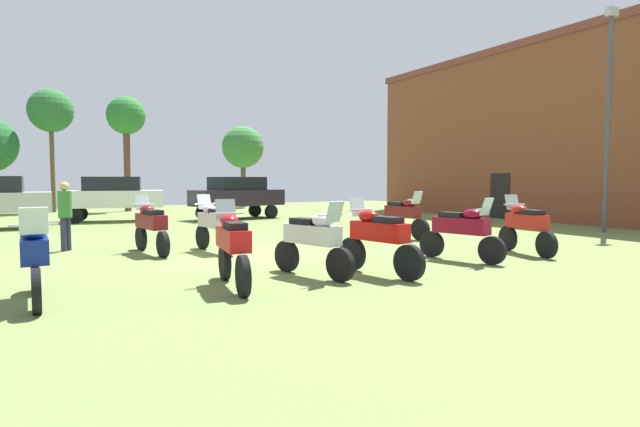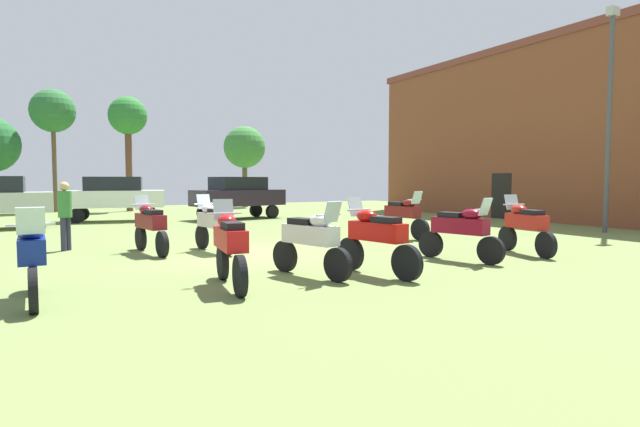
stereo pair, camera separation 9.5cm
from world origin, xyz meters
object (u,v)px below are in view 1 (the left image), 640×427
at_px(tree_3, 243,148).
at_px(tree_5, 126,119).
at_px(motorcycle_8, 233,245).
at_px(car_1, 113,195).
at_px(person_1, 65,210).
at_px(motorcycle_4, 526,225).
at_px(motorcycle_2, 378,237).
at_px(motorcycle_6, 403,215).
at_px(motorcycle_5, 462,230).
at_px(motorcycle_10, 313,239).
at_px(motorcycle_11, 151,225).
at_px(tree_6, 51,112).
at_px(lamp_post, 608,110).
at_px(car_4, 237,194).
at_px(motorcycle_9, 214,224).
at_px(brick_building, 541,135).
at_px(motorcycle_1, 35,255).

xyz_separation_m(tree_3, tree_5, (-7.73, -1.31, 1.39)).
distance_m(motorcycle_8, car_1, 16.10).
bearing_deg(motorcycle_8, person_1, 117.07).
bearing_deg(motorcycle_4, motorcycle_8, -164.82).
bearing_deg(tree_3, car_1, -136.63).
height_order(motorcycle_2, motorcycle_6, motorcycle_2).
bearing_deg(motorcycle_5, car_1, -85.31).
height_order(motorcycle_4, motorcycle_8, motorcycle_8).
bearing_deg(motorcycle_6, motorcycle_5, 59.46).
relative_size(motorcycle_4, motorcycle_10, 1.00).
bearing_deg(person_1, motorcycle_11, 92.20).
relative_size(motorcycle_8, tree_3, 0.39).
relative_size(car_1, tree_3, 0.82).
bearing_deg(car_1, tree_6, 25.52).
xyz_separation_m(motorcycle_2, tree_3, (6.55, 25.29, 3.33)).
bearing_deg(motorcycle_2, person_1, 116.40).
bearing_deg(motorcycle_11, lamp_post, -17.12).
bearing_deg(car_4, tree_6, 25.37).
distance_m(motorcycle_9, tree_6, 21.28).
xyz_separation_m(motorcycle_8, motorcycle_11, (-0.47, 4.87, -0.01)).
bearing_deg(tree_3, brick_building, -57.72).
bearing_deg(car_4, person_1, 125.63).
xyz_separation_m(person_1, tree_3, (11.73, 18.56, 3.01)).
bearing_deg(tree_5, motorcycle_4, -75.45).
distance_m(motorcycle_4, motorcycle_9, 7.88).
bearing_deg(lamp_post, brick_building, 53.09).
distance_m(motorcycle_2, motorcycle_8, 2.87).
xyz_separation_m(motorcycle_9, tree_3, (8.39, 20.63, 3.35)).
bearing_deg(car_4, motorcycle_6, 178.32).
bearing_deg(person_1, car_4, -179.89).
xyz_separation_m(car_4, tree_5, (-3.68, 8.89, 4.29)).
bearing_deg(tree_5, tree_3, 9.63).
xyz_separation_m(motorcycle_1, tree_6, (0.73, 24.44, 5.03)).
bearing_deg(tree_3, motorcycle_10, -107.30).
distance_m(brick_building, car_1, 20.96).
bearing_deg(motorcycle_10, tree_3, -123.06).
xyz_separation_m(motorcycle_4, motorcycle_5, (-2.20, -0.05, -0.00)).
xyz_separation_m(motorcycle_2, motorcycle_6, (4.34, 4.77, -0.00)).
bearing_deg(motorcycle_11, motorcycle_8, -92.82).
distance_m(motorcycle_4, car_4, 14.73).
xyz_separation_m(motorcycle_1, motorcycle_6, (10.16, 4.13, 0.01)).
bearing_deg(tree_5, motorcycle_10, -90.02).
relative_size(tree_6, lamp_post, 0.91).
bearing_deg(motorcycle_1, car_4, -121.03).
xyz_separation_m(car_1, tree_3, (9.44, 8.92, 2.90)).
height_order(motorcycle_8, motorcycle_10, motorcycle_8).
distance_m(motorcycle_5, tree_6, 26.26).
relative_size(car_4, tree_5, 0.68).
bearing_deg(tree_5, lamp_post, -58.61).
height_order(motorcycle_8, tree_6, tree_6).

